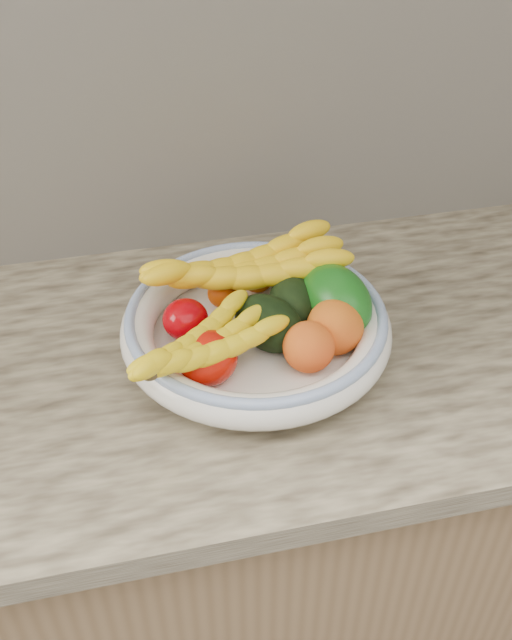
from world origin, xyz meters
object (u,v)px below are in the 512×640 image
object	(u,v)px
fruit_bowl	(256,326)
banana_bunch_front	(204,349)
green_mango	(335,299)
banana_bunch_back	(245,273)

from	to	relation	value
fruit_bowl	banana_bunch_front	xyz separation A→B (m)	(-0.09, -0.07, 0.03)
green_mango	banana_bunch_front	xyz separation A→B (m)	(-0.20, -0.07, 0.01)
fruit_bowl	banana_bunch_front	size ratio (longest dim) A/B	1.57
green_mango	fruit_bowl	bearing A→B (deg)	164.11
green_mango	banana_bunch_front	size ratio (longest dim) A/B	0.54
green_mango	banana_bunch_front	world-z (taller)	green_mango
banana_bunch_back	banana_bunch_front	xyz separation A→B (m)	(-0.09, -0.15, -0.01)
green_mango	banana_bunch_back	xyz separation A→B (m)	(-0.12, 0.08, 0.01)
fruit_bowl	banana_bunch_front	distance (m)	0.12
green_mango	banana_bunch_back	distance (m)	0.14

